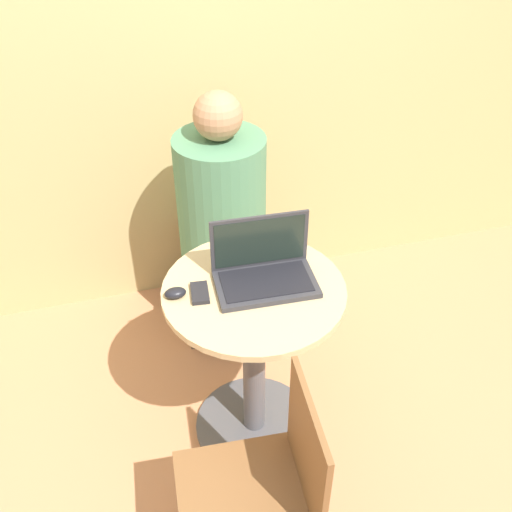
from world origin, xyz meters
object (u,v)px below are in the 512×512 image
(cell_phone, at_px, (200,293))
(person_seated, at_px, (222,237))
(laptop, at_px, (264,270))
(chair_empty, at_px, (264,494))

(cell_phone, height_order, person_seated, person_seated)
(laptop, relative_size, chair_empty, 0.43)
(cell_phone, distance_m, chair_empty, 0.68)
(chair_empty, height_order, person_seated, person_seated)
(laptop, bearing_deg, person_seated, 90.85)
(laptop, xyz_separation_m, person_seated, (-0.01, 0.64, -0.31))
(chair_empty, distance_m, person_seated, 1.25)
(chair_empty, bearing_deg, laptop, 74.03)
(laptop, bearing_deg, chair_empty, -105.97)
(chair_empty, bearing_deg, cell_phone, 96.11)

